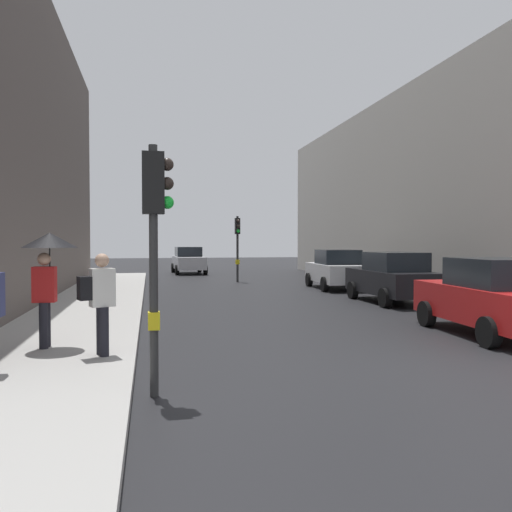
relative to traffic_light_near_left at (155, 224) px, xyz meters
The scene contains 11 objects.
ground_plane 5.88m from the traffic_light_near_left, ahead, with size 120.00×120.00×0.00m, color black.
sidewalk_kerb 6.75m from the traffic_light_near_left, 107.28° to the left, with size 3.12×40.00×0.16m, color #A8A5A0.
building_facade_right 24.82m from the traffic_light_near_left, 46.36° to the left, with size 12.00×27.12×9.09m, color #B2ADA3.
traffic_light_near_left is the anchor object (origin of this frame).
traffic_light_far_median 20.18m from the traffic_light_near_left, 77.34° to the left, with size 0.25×0.44×3.45m.
car_dark_suv 12.71m from the traffic_light_near_left, 49.40° to the left, with size 2.03×4.20×1.76m.
car_white_compact 17.10m from the traffic_light_near_left, 61.49° to the left, with size 2.20×4.29×1.76m.
car_silver_hatchback 27.55m from the traffic_light_near_left, 84.93° to the left, with size 2.18×4.28×1.76m.
car_red_sedan 8.33m from the traffic_light_near_left, 23.04° to the left, with size 2.22×4.30×1.76m.
pedestrian_with_umbrella 3.59m from the traffic_light_near_left, 122.92° to the left, with size 1.00×1.00×2.14m.
pedestrian_with_black_backpack 2.58m from the traffic_light_near_left, 114.11° to the left, with size 0.66×0.46×1.77m.
Camera 1 is at (-5.44, -7.35, 2.14)m, focal length 36.73 mm.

